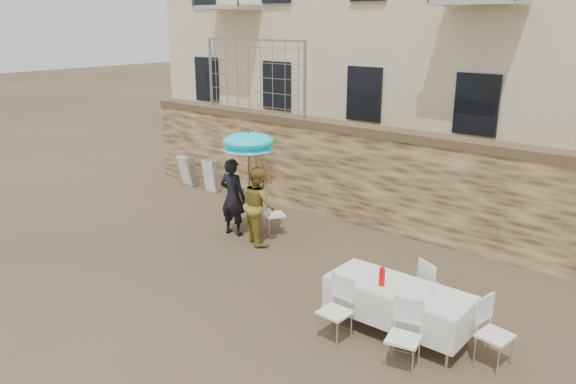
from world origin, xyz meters
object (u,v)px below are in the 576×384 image
Objects in this scene: umbrella at (248,144)px; banquet_table at (399,289)px; man_suit at (233,197)px; soda_bottle at (382,277)px; couple_chair_left at (251,207)px; table_chair_side at (495,334)px; table_chair_front_left at (335,311)px; chair_stack_right at (213,175)px; chair_stack_left at (191,170)px; table_chair_back at (435,289)px; couple_chair_right at (274,213)px; table_chair_front_right at (404,337)px; woman_dress at (259,205)px.

banquet_table is at bearing -18.58° from umbrella.
soda_bottle is (4.54, -1.51, 0.06)m from man_suit.
couple_chair_left is (-0.40, 0.45, -1.55)m from umbrella.
table_chair_side is at bearing -13.31° from umbrella.
table_chair_front_left is 1.04× the size of chair_stack_right.
banquet_table is (4.74, -1.91, 0.25)m from couple_chair_left.
couple_chair_left reaches higher than chair_stack_right.
chair_stack_left is at bearing 155.29° from umbrella.
chair_stack_left is (-7.72, 4.04, -0.02)m from table_chair_front_left.
soda_bottle is at bearing 92.62° from table_chair_back.
couple_chair_right is 5.73m from table_chair_side.
couple_chair_left is at bearing 82.72° from table_chair_side.
man_suit is 1.76× the size of couple_chair_right.
table_chair_side is (2.00, 0.85, 0.00)m from table_chair_front_left.
man_suit is 4.98m from table_chair_back.
couple_chair_right and table_chair_front_left have the same top height.
soda_bottle is (4.54, -2.06, 0.43)m from couple_chair_left.
banquet_table is 2.19× the size of table_chair_front_right.
table_chair_back is at bearing 87.98° from table_chair_front_right.
umbrella reaches higher than woman_dress.
banquet_table is (3.99, -1.36, -0.08)m from woman_dress.
woman_dress is at bearing 141.86° from table_chair_front_right.
table_chair_front_left is 2.17m from table_chair_side.
couple_chair_right is at bearing -22.23° from chair_stack_right.
soda_bottle reaches higher than table_chair_front_right.
couple_chair_right reaches higher than chair_stack_left.
woman_dress is 1.69× the size of couple_chair_left.
table_chair_back is at bearing -8.25° from umbrella.
chair_stack_right is (-6.82, 4.04, -0.02)m from table_chair_front_left.
woman_dress is at bearing -24.04° from chair_stack_left.
couple_chair_right is 1.04× the size of chair_stack_left.
umbrella is 4.65m from chair_stack_left.
banquet_table is 2.28× the size of chair_stack_right.
banquet_table is at bearing 103.22° from table_chair_side.
table_chair_side reaches higher than banquet_table.
umbrella is 2.33× the size of chair_stack_left.
woman_dress is at bearing -15.95° from umbrella.
chair_stack_left is (-8.12, 3.44, -0.45)m from soda_bottle.
man_suit reaches higher than banquet_table.
chair_stack_right is at bearing 151.72° from table_chair_front_left.
chair_stack_right is (-3.38, 1.38, -0.02)m from couple_chair_right.
man_suit is 0.79× the size of umbrella.
banquet_table is 0.99m from table_chair_front_left.
couple_chair_left and table_chair_back have the same top height.
table_chair_side is (1.40, 0.10, -0.25)m from banquet_table.
table_chair_back is 8.87m from chair_stack_left.
chair_stack_right is (-2.68, 1.38, -0.02)m from couple_chair_left.
table_chair_front_left is at bearing -30.65° from chair_stack_right.
banquet_table is (4.34, -1.46, -1.30)m from umbrella.
banquet_table is 2.19× the size of table_chair_side.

